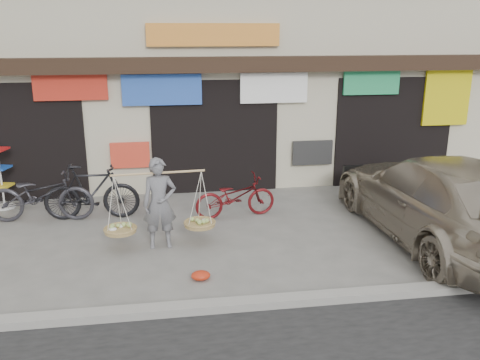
{
  "coord_description": "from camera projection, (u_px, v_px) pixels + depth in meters",
  "views": [
    {
      "loc": [
        -1.19,
        -8.35,
        3.82
      ],
      "look_at": [
        0.21,
        0.9,
        1.04
      ],
      "focal_mm": 38.0,
      "sensor_mm": 36.0,
      "label": 1
    }
  ],
  "objects": [
    {
      "name": "shophouse_block",
      "position": [
        203.0,
        43.0,
        14.27
      ],
      "size": [
        14.0,
        6.32,
        7.0
      ],
      "color": "beige",
      "rests_on": "ground"
    },
    {
      "name": "display_rack",
      "position": [
        1.0,
        179.0,
        11.13
      ],
      "size": [
        0.48,
        0.48,
        1.64
      ],
      "rotation": [
        0.0,
        0.0,
        -0.26
      ],
      "color": "silver",
      "rests_on": "ground"
    },
    {
      "name": "kerb",
      "position": [
        256.0,
        303.0,
        7.26
      ],
      "size": [
        70.0,
        0.25,
        0.12
      ],
      "primitive_type": "cube",
      "color": "gray",
      "rests_on": "ground"
    },
    {
      "name": "ground",
      "position": [
        236.0,
        249.0,
        9.17
      ],
      "size": [
        70.0,
        70.0,
        0.0
      ],
      "primitive_type": "plane",
      "color": "slate",
      "rests_on": "ground"
    },
    {
      "name": "street_vendor",
      "position": [
        160.0,
        207.0,
        9.08
      ],
      "size": [
        1.98,
        0.65,
        1.66
      ],
      "rotation": [
        0.0,
        0.0,
        0.06
      ],
      "color": "slate",
      "rests_on": "ground"
    },
    {
      "name": "suv",
      "position": [
        440.0,
        198.0,
        9.42
      ],
      "size": [
        2.42,
        5.61,
        1.61
      ],
      "rotation": [
        0.0,
        0.0,
        3.17
      ],
      "color": "#A29682",
      "rests_on": "ground"
    },
    {
      "name": "red_bag",
      "position": [
        201.0,
        275.0,
        8.05
      ],
      "size": [
        0.31,
        0.25,
        0.14
      ],
      "primitive_type": "ellipsoid",
      "color": "red",
      "rests_on": "ground"
    },
    {
      "name": "bike_1",
      "position": [
        92.0,
        192.0,
        10.49
      ],
      "size": [
        1.96,
        0.61,
        1.17
      ],
      "primitive_type": "imported",
      "rotation": [
        0.0,
        0.0,
        1.54
      ],
      "color": "black",
      "rests_on": "ground"
    },
    {
      "name": "bike_2",
      "position": [
        235.0,
        196.0,
        10.65
      ],
      "size": [
        1.78,
        0.82,
        0.9
      ],
      "primitive_type": "imported",
      "rotation": [
        0.0,
        0.0,
        1.71
      ],
      "color": "#5A0F12",
      "rests_on": "ground"
    },
    {
      "name": "bike_0",
      "position": [
        40.0,
        195.0,
        10.4
      ],
      "size": [
        2.18,
        0.88,
        1.12
      ],
      "primitive_type": "imported",
      "rotation": [
        0.0,
        0.0,
        1.51
      ],
      "color": "#2F2E34",
      "rests_on": "ground"
    }
  ]
}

